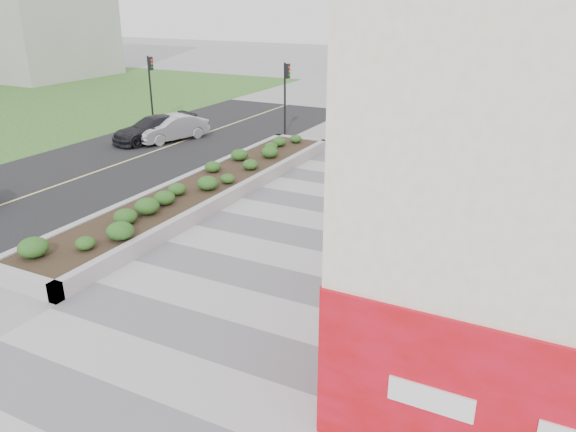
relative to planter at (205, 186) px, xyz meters
name	(u,v)px	position (x,y,z in m)	size (l,w,h in m)	color
ground	(226,306)	(5.50, -7.00, -0.42)	(160.00, 160.00, 0.00)	gray
walkway	(279,261)	(5.50, -4.00, -0.41)	(8.00, 36.00, 0.01)	#A8A8AD
building	(561,118)	(12.48, 1.98, 3.56)	(6.04, 24.08, 8.00)	beige
planter	(205,186)	(0.00, 0.00, 0.00)	(3.00, 18.00, 0.90)	#9E9EA0
street	(88,174)	(-6.50, 0.00, -0.42)	(10.00, 40.00, 0.00)	black
traffic_signal_near	(286,89)	(-1.73, 10.50, 2.34)	(0.33, 0.28, 4.20)	black
traffic_signal_far	(151,80)	(-10.93, 10.00, 2.34)	(0.33, 0.28, 4.20)	black
manhole_cover	(294,264)	(6.00, -4.00, -0.42)	(0.44, 0.44, 0.01)	#595654
skateboarder	(376,178)	(6.03, 3.45, 0.24)	(0.49, 0.74, 1.30)	beige
car_silver	(171,128)	(-7.16, 6.99, 0.28)	(1.48, 4.23, 1.39)	#B5B7BE
car_dark	(154,129)	(-7.93, 6.40, 0.28)	(1.95, 4.78, 1.39)	black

